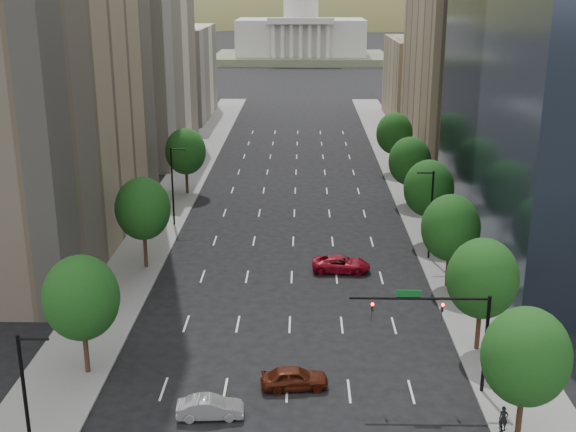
# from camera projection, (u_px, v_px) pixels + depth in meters

# --- Properties ---
(sidewalk_left) EXTENTS (6.00, 200.00, 0.15)m
(sidewalk_left) POSITION_uv_depth(u_px,v_px,m) (148.00, 240.00, 78.15)
(sidewalk_left) COLOR slate
(sidewalk_left) RESTS_ON ground
(sidewalk_right) EXTENTS (6.00, 200.00, 0.15)m
(sidewalk_right) POSITION_uv_depth(u_px,v_px,m) (440.00, 242.00, 77.54)
(sidewalk_right) COLOR slate
(sidewalk_right) RESTS_ON ground
(midrise_cream_left) EXTENTS (14.00, 30.00, 35.00)m
(midrise_cream_left) POSITION_uv_depth(u_px,v_px,m) (137.00, 42.00, 114.07)
(midrise_cream_left) COLOR beige
(midrise_cream_left) RESTS_ON ground
(filler_left) EXTENTS (14.00, 26.00, 18.00)m
(filler_left) POSITION_uv_depth(u_px,v_px,m) (175.00, 73.00, 148.09)
(filler_left) COLOR beige
(filler_left) RESTS_ON ground
(parking_tan_right) EXTENTS (14.00, 30.00, 30.00)m
(parking_tan_right) POSITION_uv_depth(u_px,v_px,m) (462.00, 61.00, 110.98)
(parking_tan_right) COLOR #8C7759
(parking_tan_right) RESTS_ON ground
(filler_right) EXTENTS (14.00, 26.00, 16.00)m
(filler_right) POSITION_uv_depth(u_px,v_px,m) (425.00, 80.00, 144.55)
(filler_right) COLOR #8C7759
(filler_right) RESTS_ON ground
(tree_right_0) EXTENTS (5.20, 5.20, 8.39)m
(tree_right_0) POSITION_uv_depth(u_px,v_px,m) (526.00, 357.00, 42.60)
(tree_right_0) COLOR #382316
(tree_right_0) RESTS_ON ground
(tree_right_1) EXTENTS (5.20, 5.20, 8.75)m
(tree_right_1) POSITION_uv_depth(u_px,v_px,m) (482.00, 279.00, 52.98)
(tree_right_1) COLOR #382316
(tree_right_1) RESTS_ON ground
(tree_right_2) EXTENTS (5.20, 5.20, 8.61)m
(tree_right_2) POSITION_uv_depth(u_px,v_px,m) (451.00, 228.00, 64.46)
(tree_right_2) COLOR #382316
(tree_right_2) RESTS_ON ground
(tree_right_3) EXTENTS (5.20, 5.20, 8.89)m
(tree_right_3) POSITION_uv_depth(u_px,v_px,m) (429.00, 188.00, 75.81)
(tree_right_3) COLOR #382316
(tree_right_3) RESTS_ON ground
(tree_right_4) EXTENTS (5.20, 5.20, 8.46)m
(tree_right_4) POSITION_uv_depth(u_px,v_px,m) (410.00, 161.00, 89.29)
(tree_right_4) COLOR #382316
(tree_right_4) RESTS_ON ground
(tree_right_5) EXTENTS (5.20, 5.20, 8.75)m
(tree_right_5) POSITION_uv_depth(u_px,v_px,m) (394.00, 133.00, 104.45)
(tree_right_5) COLOR #382316
(tree_right_5) RESTS_ON ground
(tree_left_0) EXTENTS (5.20, 5.20, 8.75)m
(tree_left_0) POSITION_uv_depth(u_px,v_px,m) (81.00, 298.00, 49.72)
(tree_left_0) COLOR #382316
(tree_left_0) RESTS_ON ground
(tree_left_1) EXTENTS (5.20, 5.20, 8.97)m
(tree_left_1) POSITION_uv_depth(u_px,v_px,m) (143.00, 209.00, 68.72)
(tree_left_1) COLOR #382316
(tree_left_1) RESTS_ON ground
(tree_left_2) EXTENTS (5.20, 5.20, 8.68)m
(tree_left_2) POSITION_uv_depth(u_px,v_px,m) (186.00, 151.00, 93.59)
(tree_left_2) COLOR #382316
(tree_left_2) RESTS_ON ground
(streetlight_rn) EXTENTS (1.70, 0.20, 9.00)m
(streetlight_rn) POSITION_uv_depth(u_px,v_px,m) (431.00, 212.00, 71.38)
(streetlight_rn) COLOR black
(streetlight_rn) RESTS_ON ground
(streetlight_ls) EXTENTS (1.70, 0.20, 9.00)m
(streetlight_ls) POSITION_uv_depth(u_px,v_px,m) (27.00, 407.00, 38.54)
(streetlight_ls) COLOR black
(streetlight_ls) RESTS_ON ground
(streetlight_ln) EXTENTS (1.70, 0.20, 9.00)m
(streetlight_ln) POSITION_uv_depth(u_px,v_px,m) (173.00, 184.00, 81.44)
(streetlight_ln) COLOR black
(streetlight_ln) RESTS_ON ground
(traffic_signal) EXTENTS (9.12, 0.40, 7.38)m
(traffic_signal) POSITION_uv_depth(u_px,v_px,m) (449.00, 322.00, 47.50)
(traffic_signal) COLOR black
(traffic_signal) RESTS_ON ground
(capitol) EXTENTS (60.00, 40.00, 35.20)m
(capitol) POSITION_uv_depth(u_px,v_px,m) (301.00, 37.00, 256.11)
(capitol) COLOR #596647
(capitol) RESTS_ON ground
(foothills) EXTENTS (720.00, 413.00, 263.00)m
(foothills) POSITION_uv_depth(u_px,v_px,m) (344.00, 66.00, 602.74)
(foothills) COLOR olive
(foothills) RESTS_ON ground
(car_maroon) EXTENTS (4.71, 2.33, 1.54)m
(car_maroon) POSITION_uv_depth(u_px,v_px,m) (294.00, 378.00, 49.34)
(car_maroon) COLOR #48170C
(car_maroon) RESTS_ON ground
(car_silver) EXTENTS (4.30, 1.79, 1.38)m
(car_silver) POSITION_uv_depth(u_px,v_px,m) (210.00, 408.00, 46.02)
(car_silver) COLOR #A5A4AA
(car_silver) RESTS_ON ground
(car_red_far) EXTENTS (5.58, 2.77, 1.52)m
(car_red_far) POSITION_uv_depth(u_px,v_px,m) (341.00, 264.00, 69.44)
(car_red_far) COLOR maroon
(car_red_far) RESTS_ON ground
(cyclist) EXTENTS (0.68, 1.56, 2.01)m
(cyclist) POSITION_uv_depth(u_px,v_px,m) (503.00, 427.00, 43.78)
(cyclist) COLOR black
(cyclist) RESTS_ON sidewalk_right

